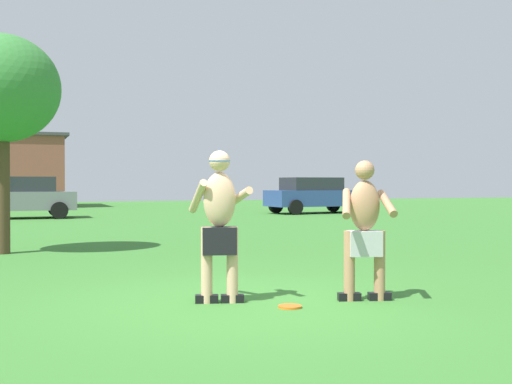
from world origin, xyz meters
TOP-DOWN VIEW (x-y plane):
  - ground_plane at (0.00, 0.00)m, footprint 80.00×80.00m
  - player_with_cap at (-0.24, 0.08)m, footprint 0.59×0.70m
  - player_in_gray at (1.36, -0.39)m, footprint 0.73×0.65m
  - frisbee at (0.38, -0.48)m, footprint 0.26×0.26m
  - car_gray_near_post at (-2.30, 19.04)m, footprint 4.30×2.02m
  - car_blue_mid_lot at (10.02, 18.88)m, footprint 4.44×2.33m
  - tree_left_field at (-2.63, 6.32)m, footprint 2.19×2.19m

SIDE VIEW (x-z plane):
  - ground_plane at x=0.00m, z-range 0.00..0.00m
  - frisbee at x=0.38m, z-range 0.00..0.03m
  - car_gray_near_post at x=-2.30m, z-range 0.03..1.61m
  - car_blue_mid_lot at x=10.02m, z-range 0.03..1.61m
  - player_in_gray at x=1.36m, z-range 0.04..1.65m
  - player_with_cap at x=-0.24m, z-range 0.09..1.82m
  - tree_left_field at x=-2.63m, z-range 1.03..5.21m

